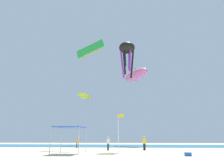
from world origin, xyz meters
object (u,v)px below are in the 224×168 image
canopy_tent (70,128)px  kite_delta_yellow (84,95)px  kite_octopus_black (127,50)px  kite_inflatable_pink (136,75)px  person_leftmost (108,142)px  person_rightmost (78,142)px  person_central (144,142)px  cooler_box (188,154)px  kite_parafoil_green (90,49)px  banner_flag (119,130)px

canopy_tent → kite_delta_yellow: size_ratio=0.75×
kite_octopus_black → kite_inflatable_pink: kite_inflatable_pink is taller
person_leftmost → kite_octopus_black: bearing=-118.4°
person_rightmost → kite_delta_yellow: size_ratio=0.38×
person_leftmost → kite_inflatable_pink: kite_inflatable_pink is taller
kite_inflatable_pink → canopy_tent: bearing=132.4°
canopy_tent → kite_octopus_black: bearing=50.3°
person_central → kite_delta_yellow: kite_delta_yellow is taller
person_leftmost → cooler_box: size_ratio=3.06×
kite_parafoil_green → kite_delta_yellow: (-4.14, 14.92, -4.65)m
cooler_box → kite_delta_yellow: bearing=119.8°
canopy_tent → person_leftmost: 8.19m
cooler_box → kite_inflatable_pink: kite_inflatable_pink is taller
person_central → kite_octopus_black: bearing=90.6°
canopy_tent → cooler_box: size_ratio=5.79×
person_central → cooler_box: size_ratio=3.19×
cooler_box → kite_inflatable_pink: size_ratio=0.06×
kite_parafoil_green → kite_delta_yellow: bearing=-63.5°
person_rightmost → kite_delta_yellow: bearing=-118.2°
banner_flag → kite_parafoil_green: (-5.24, 9.77, 13.43)m
canopy_tent → kite_inflatable_pink: 30.00m
kite_inflatable_pink → banner_flag: bearing=142.7°
banner_flag → kite_octopus_black: (0.87, 5.98, 11.51)m
canopy_tent → person_central: bearing=45.4°
kite_octopus_black → kite_parafoil_green: (-6.11, 3.78, 1.91)m
cooler_box → person_central: bearing=109.1°
banner_flag → kite_parafoil_green: size_ratio=0.81×
person_central → kite_parafoil_green: 17.10m
person_central → banner_flag: bearing=132.6°
kite_delta_yellow → canopy_tent: bearing=134.6°
banner_flag → cooler_box: banner_flag is taller
canopy_tent → kite_parafoil_green: (-0.28, 10.81, 13.32)m
person_leftmost → kite_delta_yellow: bearing=2.5°
kite_delta_yellow → person_leftmost: bearing=147.2°
cooler_box → kite_delta_yellow: (-15.60, 27.28, 11.00)m
canopy_tent → person_central: 11.32m
person_central → kite_delta_yellow: 23.84m
canopy_tent → kite_inflatable_pink: size_ratio=0.37×
person_leftmost → cooler_box: person_leftmost is taller
canopy_tent → person_rightmost: canopy_tent is taller
person_central → person_rightmost: size_ratio=1.10×
person_rightmost → kite_inflatable_pink: kite_inflatable_pink is taller
person_central → cooler_box: (3.30, -9.54, -0.89)m
canopy_tent → person_central: canopy_tent is taller
kite_parafoil_green → cooler_box: bearing=143.8°
person_central → person_rightmost: bearing=36.2°
person_leftmost → kite_delta_yellow: size_ratio=0.40×
cooler_box → kite_octopus_black: kite_octopus_black is taller
canopy_tent → person_rightmost: size_ratio=2.00×
canopy_tent → kite_inflatable_pink: bearing=74.2°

